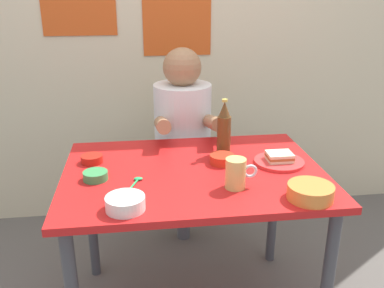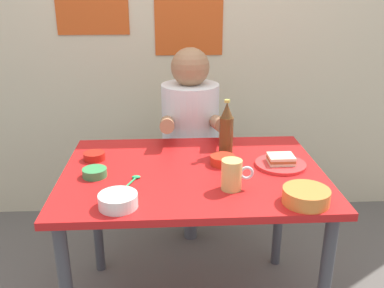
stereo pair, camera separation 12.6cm
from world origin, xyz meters
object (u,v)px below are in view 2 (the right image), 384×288
Objects in this scene: plate_orange at (280,164)px; dining_table at (193,190)px; sandwich at (281,159)px; beer_mug at (232,175)px; person_seated at (190,121)px; stool at (190,187)px; rice_bowl_white at (118,200)px; beer_bottle at (226,130)px.

dining_table is at bearing -176.61° from plate_orange.
beer_mug reaches higher than sandwich.
beer_mug is (0.12, -0.80, 0.03)m from person_seated.
person_seated is at bearing 98.28° from beer_mug.
person_seated is 0.70m from plate_orange.
sandwich is 0.32m from beer_mug.
stool is 0.82m from sandwich.
rice_bowl_white is at bearing -108.36° from person_seated.
stool is at bearing 106.88° from beer_bottle.
beer_mug reaches higher than dining_table.
dining_table is 0.28m from beer_mug.
plate_orange is at bearing 40.37° from beer_mug.
person_seated is 5.71× the size of beer_mug.
beer_bottle reaches higher than plate_orange.
person_seated is (0.00, -0.01, 0.42)m from stool.
dining_table is at bearing -92.19° from person_seated.
dining_table is at bearing -134.14° from beer_bottle.
person_seated is at bearing 121.22° from sandwich.
rice_bowl_white is at bearing -133.41° from beer_bottle.
rice_bowl_white is (-0.31, -0.92, 0.00)m from person_seated.
person_seated is 5.14× the size of rice_bowl_white.
beer_bottle is (-0.22, 0.15, 0.11)m from plate_orange.
plate_orange is (0.38, 0.02, 0.10)m from dining_table.
stool is 3.21× the size of rice_bowl_white.
dining_table is 8.73× the size of beer_mug.
beer_mug is 0.48× the size of beer_bottle.
beer_mug is at bearing -93.73° from beer_bottle.
plate_orange is 1.57× the size of rice_bowl_white.
beer_bottle reaches higher than rice_bowl_white.
rice_bowl_white is at bearing -132.99° from dining_table.
dining_table is 1.53× the size of person_seated.
beer_mug is 0.44m from rice_bowl_white.
sandwich is at bearing 26.01° from rice_bowl_white.
beer_bottle is 0.65m from rice_bowl_white.
beer_bottle is (0.02, 0.35, 0.06)m from beer_mug.
stool is at bearing 98.17° from beer_mug.
beer_bottle is at bearing -73.12° from stool.
beer_mug is (-0.24, -0.21, 0.03)m from sandwich.
beer_bottle is (0.16, 0.17, 0.21)m from dining_table.
person_seated reaches higher than sandwich.
dining_table reaches higher than stool.
beer_mug is 0.90× the size of rice_bowl_white.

